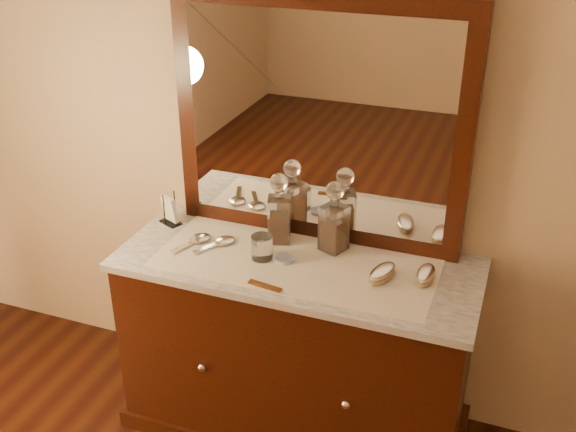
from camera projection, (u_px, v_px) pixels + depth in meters
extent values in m
plane|color=tan|center=(323.00, 106.00, 2.67)|extent=(4.50, 4.50, 0.00)
cube|color=black|center=(296.00, 350.00, 2.88)|extent=(1.40, 0.55, 0.82)
cube|color=black|center=(296.00, 415.00, 3.05)|extent=(1.46, 0.59, 0.08)
sphere|color=silver|center=(202.00, 367.00, 2.71)|extent=(0.04, 0.04, 0.04)
sphere|color=silver|center=(346.00, 404.00, 2.53)|extent=(0.04, 0.04, 0.04)
cube|color=white|center=(297.00, 265.00, 2.68)|extent=(1.44, 0.59, 0.03)
cube|color=black|center=(319.00, 122.00, 2.65)|extent=(1.20, 0.08, 1.00)
cube|color=white|center=(316.00, 124.00, 2.62)|extent=(1.06, 0.01, 0.86)
cube|color=white|center=(295.00, 263.00, 2.66)|extent=(1.10, 0.45, 0.00)
cylinder|color=silver|center=(284.00, 259.00, 2.67)|extent=(0.09, 0.09, 0.01)
cube|color=brown|center=(265.00, 286.00, 2.50)|extent=(0.14, 0.04, 0.01)
cube|color=black|center=(171.00, 222.00, 2.96)|extent=(0.11, 0.09, 0.01)
cylinder|color=black|center=(164.00, 210.00, 2.91)|extent=(0.01, 0.01, 0.15)
cylinder|color=black|center=(175.00, 206.00, 2.95)|extent=(0.01, 0.01, 0.15)
cube|color=white|center=(170.00, 209.00, 2.93)|extent=(0.09, 0.06, 0.12)
cube|color=#8F4814|center=(279.00, 226.00, 2.79)|extent=(0.10, 0.10, 0.14)
cube|color=white|center=(279.00, 220.00, 2.77)|extent=(0.12, 0.12, 0.19)
cylinder|color=white|center=(279.00, 195.00, 2.72)|extent=(0.05, 0.05, 0.03)
sphere|color=white|center=(279.00, 182.00, 2.70)|extent=(0.10, 0.10, 0.08)
cube|color=#8F4814|center=(334.00, 235.00, 2.72)|extent=(0.10, 0.10, 0.14)
cube|color=white|center=(334.00, 228.00, 2.71)|extent=(0.12, 0.12, 0.19)
cylinder|color=white|center=(335.00, 203.00, 2.66)|extent=(0.05, 0.05, 0.03)
sphere|color=white|center=(335.00, 191.00, 2.63)|extent=(0.10, 0.10, 0.08)
ellipsoid|color=#95805B|center=(382.00, 276.00, 2.55)|extent=(0.11, 0.17, 0.02)
ellipsoid|color=silver|center=(382.00, 271.00, 2.54)|extent=(0.11, 0.17, 0.02)
ellipsoid|color=#95805B|center=(425.00, 277.00, 2.54)|extent=(0.07, 0.15, 0.02)
ellipsoid|color=silver|center=(426.00, 273.00, 2.53)|extent=(0.07, 0.15, 0.02)
ellipsoid|color=silver|center=(200.00, 238.00, 2.82)|extent=(0.11, 0.12, 0.02)
cube|color=silver|center=(184.00, 247.00, 2.76)|extent=(0.07, 0.13, 0.01)
ellipsoid|color=silver|center=(224.00, 241.00, 2.80)|extent=(0.11, 0.12, 0.02)
cube|color=silver|center=(207.00, 248.00, 2.75)|extent=(0.08, 0.12, 0.01)
cylinder|color=white|center=(262.00, 247.00, 2.67)|extent=(0.09, 0.09, 0.10)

